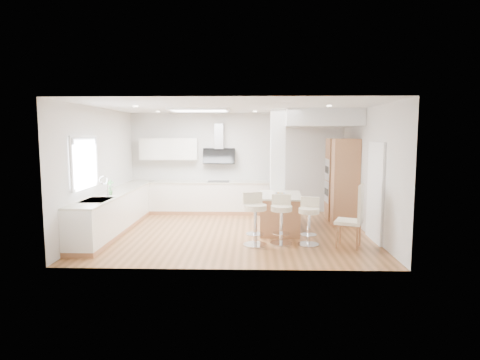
{
  "coord_description": "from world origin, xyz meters",
  "views": [
    {
      "loc": [
        0.42,
        -8.86,
        2.21
      ],
      "look_at": [
        0.15,
        0.4,
        1.15
      ],
      "focal_mm": 30.0,
      "sensor_mm": 36.0,
      "label": 1
    }
  ],
  "objects_px": {
    "bar_stool_b": "(281,217)",
    "bar_stool_c": "(309,219)",
    "bar_stool_a": "(255,216)",
    "dining_chair": "(355,214)",
    "peninsula": "(280,213)"
  },
  "relations": [
    {
      "from": "bar_stool_b",
      "to": "bar_stool_c",
      "type": "xyz_separation_m",
      "value": [
        0.54,
        -0.07,
        -0.02
      ]
    },
    {
      "from": "bar_stool_b",
      "to": "bar_stool_a",
      "type": "bearing_deg",
      "value": -165.14
    },
    {
      "from": "bar_stool_a",
      "to": "bar_stool_b",
      "type": "distance_m",
      "value": 0.55
    },
    {
      "from": "peninsula",
      "to": "dining_chair",
      "type": "relative_size",
      "value": 1.17
    },
    {
      "from": "bar_stool_a",
      "to": "bar_stool_c",
      "type": "xyz_separation_m",
      "value": [
        1.08,
        0.06,
        -0.06
      ]
    },
    {
      "from": "peninsula",
      "to": "bar_stool_b",
      "type": "relative_size",
      "value": 1.46
    },
    {
      "from": "bar_stool_b",
      "to": "peninsula",
      "type": "bearing_deg",
      "value": 89.38
    },
    {
      "from": "bar_stool_c",
      "to": "bar_stool_b",
      "type": "bearing_deg",
      "value": -172.73
    },
    {
      "from": "peninsula",
      "to": "bar_stool_b",
      "type": "height_order",
      "value": "bar_stool_b"
    },
    {
      "from": "bar_stool_a",
      "to": "bar_stool_c",
      "type": "distance_m",
      "value": 1.08
    },
    {
      "from": "bar_stool_a",
      "to": "dining_chair",
      "type": "distance_m",
      "value": 1.94
    },
    {
      "from": "peninsula",
      "to": "bar_stool_c",
      "type": "height_order",
      "value": "bar_stool_c"
    },
    {
      "from": "peninsula",
      "to": "dining_chair",
      "type": "height_order",
      "value": "dining_chair"
    },
    {
      "from": "peninsula",
      "to": "bar_stool_c",
      "type": "relative_size",
      "value": 1.53
    },
    {
      "from": "bar_stool_a",
      "to": "dining_chair",
      "type": "height_order",
      "value": "dining_chair"
    }
  ]
}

